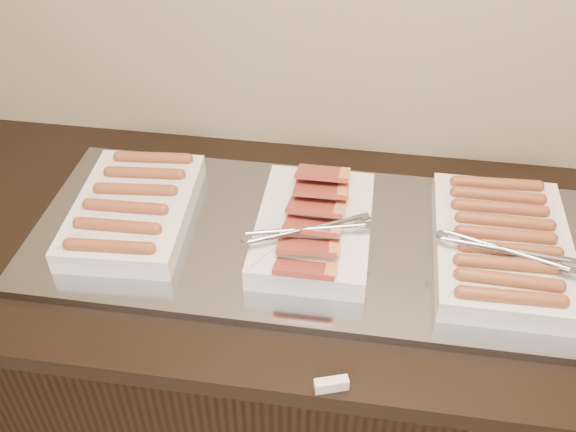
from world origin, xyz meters
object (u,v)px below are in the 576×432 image
Objects in this scene: dish_center at (313,226)px; counter at (303,369)px; dish_left at (134,208)px; warming_tray at (312,240)px; dish_right at (502,245)px.

counter is at bearing 164.45° from dish_center.
dish_left is at bearing 180.00° from counter.
warming_tray is at bearing 0.00° from counter.
counter is 0.50m from dish_center.
dish_center is at bearing -179.80° from dish_right.
dish_center is at bearing -15.28° from counter.
dish_center is (0.39, -0.00, 0.00)m from dish_left.
dish_left reaches higher than counter.
dish_left is (-0.39, 0.00, 0.04)m from warming_tray.
dish_left is 1.02× the size of dish_center.
dish_right is at bearing -3.59° from dish_left.
counter is at bearing -3.36° from dish_left.
warming_tray is 0.39m from dish_left.
warming_tray is at bearing -3.36° from dish_left.
counter is at bearing 180.00° from warming_tray.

